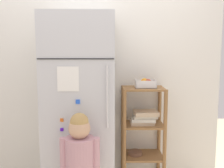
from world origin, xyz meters
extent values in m
cube|color=silver|center=(0.00, 0.35, 1.12)|extent=(2.56, 0.03, 2.25)
cube|color=silver|center=(-0.14, 0.02, 0.87)|extent=(0.62, 0.60, 1.75)
cube|color=black|center=(-0.14, -0.28, 1.36)|extent=(0.61, 0.01, 0.01)
cylinder|color=silver|center=(0.11, -0.30, 1.06)|extent=(0.02, 0.02, 0.50)
cube|color=white|center=(-0.20, -0.28, 1.20)|extent=(0.17, 0.01, 0.20)
cube|color=#D55812|center=(-0.14, -0.29, 0.56)|extent=(0.03, 0.01, 0.03)
cube|color=orange|center=(-0.26, -0.29, 0.87)|extent=(0.03, 0.02, 0.03)
cube|color=#4911C0|center=(-0.26, -0.29, 0.79)|extent=(0.03, 0.01, 0.03)
cube|color=blue|center=(-0.12, -0.29, 1.02)|extent=(0.04, 0.01, 0.03)
cylinder|color=#BF8C99|center=(-0.10, -0.42, 0.58)|extent=(0.22, 0.22, 0.37)
sphere|color=#BF8C99|center=(-0.10, -0.36, 0.76)|extent=(0.10, 0.10, 0.10)
sphere|color=tan|center=(-0.10, -0.42, 0.84)|extent=(0.17, 0.17, 0.17)
sphere|color=tan|center=(-0.10, -0.42, 0.89)|extent=(0.14, 0.14, 0.14)
cylinder|color=#BF8C99|center=(-0.22, -0.42, 0.61)|extent=(0.06, 0.06, 0.32)
cylinder|color=#BF8C99|center=(0.03, -0.42, 0.61)|extent=(0.06, 0.06, 0.32)
cylinder|color=olive|center=(0.27, 0.01, 0.54)|extent=(0.04, 0.04, 1.07)
cylinder|color=olive|center=(0.65, 0.01, 0.54)|extent=(0.04, 0.04, 1.07)
cylinder|color=olive|center=(0.27, 0.30, 0.54)|extent=(0.04, 0.04, 1.07)
cylinder|color=olive|center=(0.65, 0.30, 0.54)|extent=(0.04, 0.04, 1.07)
cube|color=olive|center=(0.46, 0.16, 1.06)|extent=(0.40, 0.31, 0.02)
cube|color=olive|center=(0.46, 0.16, 0.70)|extent=(0.40, 0.31, 0.02)
cube|color=olive|center=(0.46, 0.16, 0.38)|extent=(0.40, 0.31, 0.02)
cube|color=#C6AD8E|center=(0.45, 0.15, 0.73)|extent=(0.24, 0.19, 0.03)
cube|color=silver|center=(0.47, 0.15, 0.76)|extent=(0.24, 0.20, 0.03)
cube|color=silver|center=(0.48, 0.16, 0.79)|extent=(0.24, 0.19, 0.03)
cube|color=#C6AD8E|center=(0.49, 0.14, 0.82)|extent=(0.24, 0.19, 0.04)
cylinder|color=brown|center=(0.39, 0.16, 0.41)|extent=(0.14, 0.14, 0.04)
cube|color=white|center=(0.48, 0.15, 1.08)|extent=(0.20, 0.16, 0.01)
cube|color=white|center=(0.48, 0.08, 1.11)|extent=(0.20, 0.01, 0.07)
cube|color=white|center=(0.48, 0.23, 1.11)|extent=(0.20, 0.01, 0.07)
cube|color=white|center=(0.38, 0.15, 1.11)|extent=(0.01, 0.16, 0.07)
cube|color=white|center=(0.58, 0.15, 1.11)|extent=(0.01, 0.16, 0.07)
sphere|color=#A82D14|center=(0.51, 0.13, 1.11)|extent=(0.06, 0.06, 0.06)
sphere|color=#A93720|center=(0.51, 0.16, 1.12)|extent=(0.08, 0.08, 0.08)
sphere|color=orange|center=(0.48, 0.18, 1.12)|extent=(0.08, 0.08, 0.08)
camera|label=1|loc=(0.13, -2.35, 1.43)|focal=41.88mm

